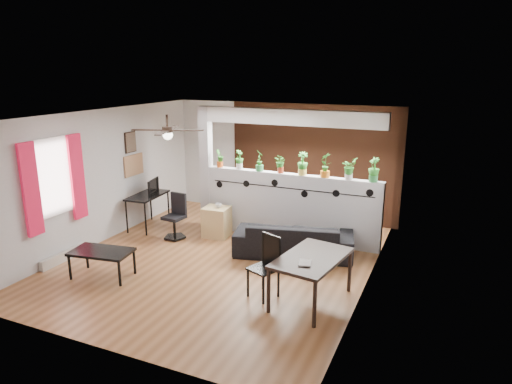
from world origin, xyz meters
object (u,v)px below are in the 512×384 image
potted_plant_6 (349,168)px  computer_desk (147,198)px  cube_shelf (217,222)px  folding_chair (267,260)px  potted_plant_4 (303,163)px  dining_table (312,261)px  potted_plant_2 (260,160)px  coffee_table (101,253)px  potted_plant_1 (239,159)px  potted_plant_3 (281,163)px  potted_plant_0 (220,158)px  sofa (294,239)px  ceiling_fan (168,132)px  cup (218,205)px  office_chair (176,219)px  potted_plant_5 (325,164)px  potted_plant_7 (374,169)px

potted_plant_6 → computer_desk: (-4.18, -0.58, -0.90)m
cube_shelf → folding_chair: folding_chair is taller
potted_plant_4 → dining_table: (0.92, -2.32, -0.95)m
potted_plant_2 → computer_desk: 2.61m
potted_plant_6 → coffee_table: (-3.38, -2.90, -1.15)m
potted_plant_1 → potted_plant_3: potted_plant_1 is taller
potted_plant_0 → potted_plant_1: bearing=-0.0°
potted_plant_6 → sofa: 1.67m
potted_plant_2 → potted_plant_6: (1.81, -0.00, -0.01)m
ceiling_fan → computer_desk: ceiling_fan is taller
potted_plant_2 → potted_plant_3: 0.45m
cup → coffee_table: cup is taller
potted_plant_0 → potted_plant_1: potted_plant_1 is taller
potted_plant_2 → potted_plant_4: bearing=-0.0°
potted_plant_2 → sofa: potted_plant_2 is taller
coffee_table → office_chair: bearing=86.8°
sofa → potted_plant_2: bearing=-50.3°
potted_plant_1 → dining_table: bearing=-45.5°
potted_plant_1 → potted_plant_4: size_ratio=0.88×
ceiling_fan → potted_plant_5: size_ratio=2.50×
ceiling_fan → sofa: ceiling_fan is taller
potted_plant_1 → dining_table: (2.28, -2.32, -0.92)m
sofa → cube_shelf: (-1.76, 0.28, 0.01)m
potted_plant_0 → cup: size_ratio=3.10×
office_chair → coffee_table: size_ratio=0.85×
ceiling_fan → potted_plant_1: bearing=75.3°
potted_plant_2 → cup: (-0.70, -0.47, -0.91)m
sofa → ceiling_fan: bearing=14.8°
potted_plant_7 → sofa: 1.94m
potted_plant_7 → dining_table: (-0.43, -2.32, -0.95)m
potted_plant_2 → dining_table: 3.10m
potted_plant_1 → sofa: bearing=-27.1°
potted_plant_3 → office_chair: potted_plant_3 is taller
potted_plant_0 → sofa: size_ratio=0.18×
potted_plant_3 → coffee_table: 3.72m
dining_table → potted_plant_5: bearing=101.5°
potted_plant_5 → office_chair: potted_plant_5 is taller
cup → office_chair: 0.91m
potted_plant_1 → cube_shelf: 1.37m
potted_plant_3 → cube_shelf: bearing=-158.6°
potted_plant_4 → folding_chair: size_ratio=0.47×
potted_plant_0 → office_chair: 1.56m
potted_plant_0 → potted_plant_2: (0.90, 0.00, 0.03)m
potted_plant_1 → office_chair: 1.78m
potted_plant_2 → dining_table: bearing=-51.8°
ceiling_fan → potted_plant_4: ceiling_fan is taller
potted_plant_3 → cube_shelf: (-1.20, -0.47, -1.23)m
ceiling_fan → cube_shelf: bearing=82.7°
potted_plant_3 → potted_plant_4: 0.45m
ceiling_fan → dining_table: 3.26m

